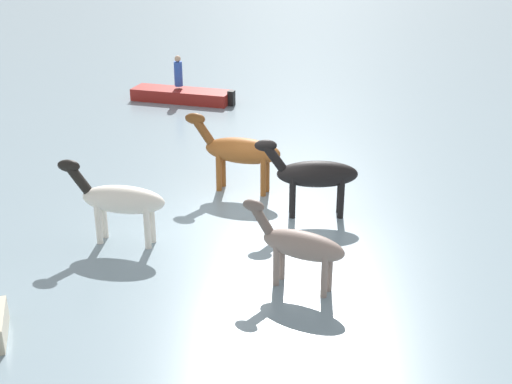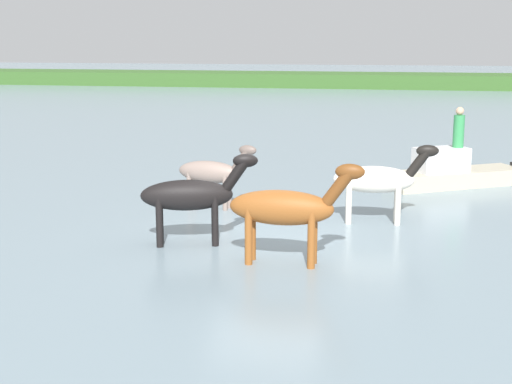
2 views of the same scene
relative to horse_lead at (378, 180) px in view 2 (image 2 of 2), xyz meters
name	(u,v)px [view 2 (image 2 of 2)]	position (x,y,z in m)	size (l,w,h in m)	color
ground_plane	(265,238)	(-2.38, -1.80, -1.05)	(203.88, 203.88, 0.00)	gray
distant_shoreline	(365,87)	(-2.38, 48.64, -1.05)	(183.49, 6.00, 2.40)	#345A25
horse_lead	(378,180)	(0.00, 0.00, 0.00)	(2.47, 0.71, 1.91)	silver
horse_mid_herd	(286,208)	(-1.65, -3.63, 0.08)	(2.63, 0.65, 2.05)	brown
horse_dark_mare	(212,172)	(-4.26, 0.82, -0.11)	(2.21, 0.82, 1.70)	gray
horse_gray_outer	(191,195)	(-3.85, -2.62, 0.02)	(2.52, 1.08, 1.96)	black
boat_dinghy_port	(452,176)	(2.10, 4.93, -0.74)	(4.25, 3.21, 1.33)	#B7AD93
person_watcher_seated	(459,129)	(2.21, 4.90, 0.67)	(0.32, 0.32, 1.19)	#338C4C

